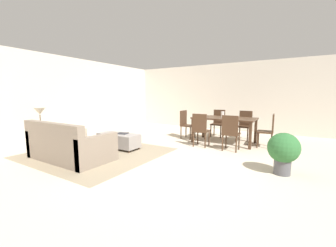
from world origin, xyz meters
TOP-DOWN VIEW (x-y plane):
  - ground_plane at (0.00, 0.00)m, footprint 10.80×10.80m
  - wall_back at (0.00, 5.00)m, footprint 9.00×0.12m
  - wall_left at (-4.50, 0.50)m, footprint 0.12×11.00m
  - area_rug at (-1.90, -0.26)m, footprint 3.00×2.80m
  - couch at (-2.02, -0.93)m, footprint 1.90×0.97m
  - ottoman_table at (-1.79, 0.35)m, footprint 1.17×0.48m
  - side_table at (-3.27, -0.85)m, footprint 0.40×0.40m
  - table_lamp at (-3.27, -0.85)m, footprint 0.26×0.26m
  - dining_table at (0.41, 2.50)m, footprint 1.76×0.98m
  - dining_chair_near_left at (0.01, 1.66)m, footprint 0.42×0.42m
  - dining_chair_near_right at (0.83, 1.64)m, footprint 0.41×0.41m
  - dining_chair_far_left at (-0.05, 3.39)m, footprint 0.40×0.40m
  - dining_chair_far_right at (0.84, 3.32)m, footprint 0.43×0.43m
  - dining_chair_head_east at (1.62, 2.52)m, footprint 0.43×0.43m
  - dining_chair_head_west at (-0.86, 2.49)m, footprint 0.42×0.42m
  - vase_centerpiece at (0.36, 2.48)m, footprint 0.09×0.09m
  - book_on_ottoman at (-1.67, 0.39)m, footprint 0.30×0.25m
  - potted_plant at (2.06, 0.53)m, footprint 0.54×0.54m

SIDE VIEW (x-z plane):
  - ground_plane at x=0.00m, z-range 0.00..0.00m
  - area_rug at x=-1.90m, z-range 0.00..0.01m
  - ottoman_table at x=-1.79m, z-range 0.03..0.43m
  - couch at x=-2.02m, z-range -0.14..0.72m
  - book_on_ottoman at x=-1.67m, z-range 0.40..0.43m
  - potted_plant at x=2.06m, z-range 0.07..0.83m
  - side_table at x=-3.27m, z-range 0.17..0.75m
  - dining_chair_near_left at x=0.01m, z-range 0.06..0.98m
  - dining_chair_near_right at x=0.83m, z-range 0.06..0.98m
  - dining_chair_far_left at x=-0.05m, z-range 0.06..0.98m
  - dining_chair_far_right at x=0.84m, z-range 0.06..0.98m
  - dining_chair_head_east at x=1.62m, z-range 0.06..0.98m
  - dining_chair_head_west at x=-0.86m, z-range 0.06..0.98m
  - dining_table at x=0.41m, z-range 0.30..1.06m
  - vase_centerpiece at x=0.36m, z-range 0.76..0.94m
  - table_lamp at x=-3.27m, z-range 0.73..1.26m
  - wall_back at x=0.00m, z-range 0.00..2.70m
  - wall_left at x=-4.50m, z-range 0.00..2.70m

